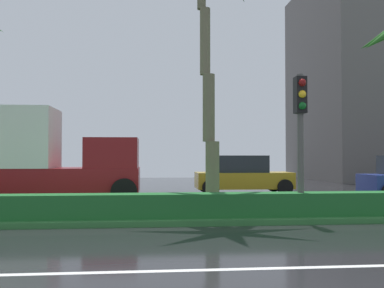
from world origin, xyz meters
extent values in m
cube|color=black|center=(0.00, 9.00, -0.05)|extent=(90.00, 42.00, 0.10)
cube|color=white|center=(0.00, 2.00, 0.00)|extent=(81.00, 0.14, 0.01)
cube|color=#2D6B33|center=(0.00, 8.00, 0.07)|extent=(85.50, 4.00, 0.15)
cube|color=#1E6028|center=(0.00, 6.60, 0.45)|extent=(76.50, 0.70, 0.60)
cylinder|color=#676449|center=(0.48, 8.11, 1.14)|extent=(0.40, 0.40, 1.97)
cylinder|color=#676449|center=(0.39, 8.18, 3.11)|extent=(0.35, 0.35, 1.97)
cylinder|color=#676449|center=(0.29, 8.26, 5.08)|extent=(0.31, 0.31, 1.97)
cylinder|color=#4C4C47|center=(2.59, 6.61, 2.00)|extent=(0.16, 0.16, 3.69)
cube|color=black|center=(2.59, 6.61, 3.29)|extent=(0.28, 0.32, 0.96)
sphere|color=maroon|center=(2.59, 6.44, 3.59)|extent=(0.20, 0.20, 0.20)
sphere|color=yellow|center=(2.59, 6.44, 3.29)|extent=(0.20, 0.20, 0.20)
sphere|color=#0F591E|center=(2.59, 6.44, 2.99)|extent=(0.20, 0.20, 0.20)
cube|color=maroon|center=(-4.92, 12.20, 0.81)|extent=(6.40, 2.30, 0.90)
cube|color=maroon|center=(-2.72, 12.20, 1.81)|extent=(1.90, 2.21, 1.10)
cube|color=silver|center=(-5.97, 12.20, 2.36)|extent=(2.30, 2.35, 2.20)
cylinder|color=black|center=(-2.22, 13.37, 0.46)|extent=(0.92, 0.30, 0.92)
cylinder|color=black|center=(-2.22, 11.03, 0.46)|extent=(0.92, 0.30, 0.92)
cube|color=#B28C1E|center=(2.90, 15.13, 0.60)|extent=(4.30, 1.76, 0.72)
cube|color=#1E2328|center=(2.75, 15.13, 1.34)|extent=(2.30, 1.58, 0.76)
cylinder|color=black|center=(4.55, 16.03, 0.34)|extent=(0.68, 0.22, 0.68)
cylinder|color=black|center=(4.55, 14.23, 0.34)|extent=(0.68, 0.22, 0.68)
cylinder|color=black|center=(1.25, 16.03, 0.34)|extent=(0.68, 0.22, 0.68)
cylinder|color=black|center=(1.25, 14.23, 0.34)|extent=(0.68, 0.22, 0.68)
cylinder|color=black|center=(7.74, 13.18, 0.34)|extent=(0.68, 0.22, 0.68)
camera|label=1|loc=(-1.31, -4.56, 1.70)|focal=41.26mm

